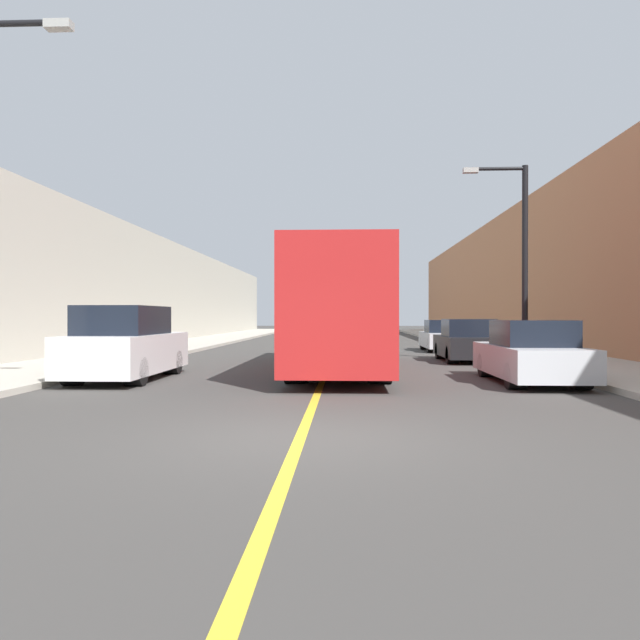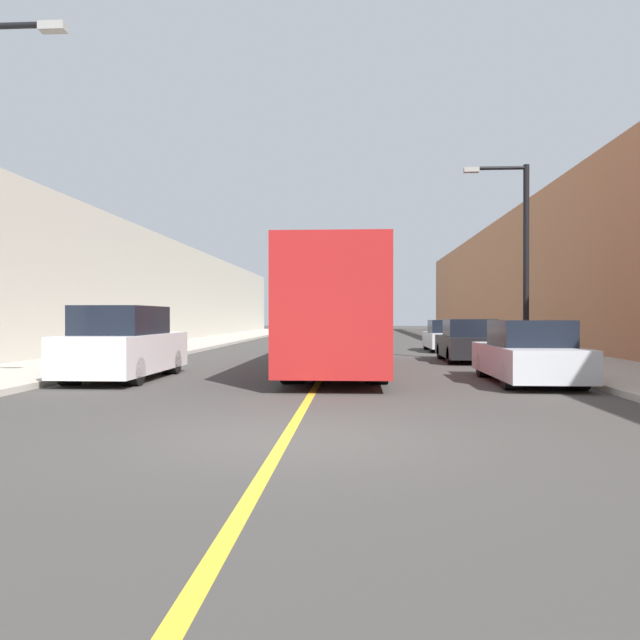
# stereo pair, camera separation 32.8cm
# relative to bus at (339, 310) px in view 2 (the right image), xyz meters

# --- Properties ---
(ground_plane) EXTENTS (200.00, 200.00, 0.00)m
(ground_plane) POSITION_rel_bus_xyz_m (-0.41, -10.54, -1.84)
(ground_plane) COLOR #3F3D3A
(sidewalk_left) EXTENTS (3.94, 72.00, 0.15)m
(sidewalk_left) POSITION_rel_bus_xyz_m (-8.67, 19.46, -1.77)
(sidewalk_left) COLOR #B2AA9E
(sidewalk_left) RESTS_ON ground
(sidewalk_right) EXTENTS (3.94, 72.00, 0.15)m
(sidewalk_right) POSITION_rel_bus_xyz_m (7.86, 19.46, -1.77)
(sidewalk_right) COLOR #B2AA9E
(sidewalk_right) RESTS_ON ground
(building_row_left) EXTENTS (4.00, 72.00, 6.32)m
(building_row_left) POSITION_rel_bus_xyz_m (-12.64, 19.46, 1.32)
(building_row_left) COLOR #B7B2A3
(building_row_left) RESTS_ON ground
(building_row_right) EXTENTS (4.00, 72.00, 8.07)m
(building_row_right) POSITION_rel_bus_xyz_m (11.83, 19.46, 2.19)
(building_row_right) COLOR #B2724C
(building_row_right) RESTS_ON ground
(road_center_line) EXTENTS (0.16, 72.00, 0.01)m
(road_center_line) POSITION_rel_bus_xyz_m (-0.41, 19.46, -1.84)
(road_center_line) COLOR gold
(road_center_line) RESTS_ON ground
(bus) EXTENTS (2.60, 11.84, 3.45)m
(bus) POSITION_rel_bus_xyz_m (0.00, 0.00, 0.00)
(bus) COLOR #AD1E1E
(bus) RESTS_ON ground
(parked_suv_left) EXTENTS (1.92, 4.95, 1.91)m
(parked_suv_left) POSITION_rel_bus_xyz_m (-5.50, -2.97, -0.96)
(parked_suv_left) COLOR silver
(parked_suv_left) RESTS_ON ground
(car_right_near) EXTENTS (1.85, 4.68, 1.55)m
(car_right_near) POSITION_rel_bus_xyz_m (4.73, -3.31, -1.14)
(car_right_near) COLOR silver
(car_right_near) RESTS_ON ground
(car_right_mid) EXTENTS (1.88, 4.21, 1.54)m
(car_right_mid) POSITION_rel_bus_xyz_m (4.58, 3.97, -1.15)
(car_right_mid) COLOR black
(car_right_mid) RESTS_ON ground
(car_right_far) EXTENTS (1.87, 4.26, 1.47)m
(car_right_far) POSITION_rel_bus_xyz_m (4.77, 10.75, -1.18)
(car_right_far) COLOR silver
(car_right_far) RESTS_ON ground
(street_lamp_right) EXTENTS (2.16, 0.24, 6.56)m
(street_lamp_right) POSITION_rel_bus_xyz_m (6.00, 2.35, 2.05)
(street_lamp_right) COLOR black
(street_lamp_right) RESTS_ON sidewalk_right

